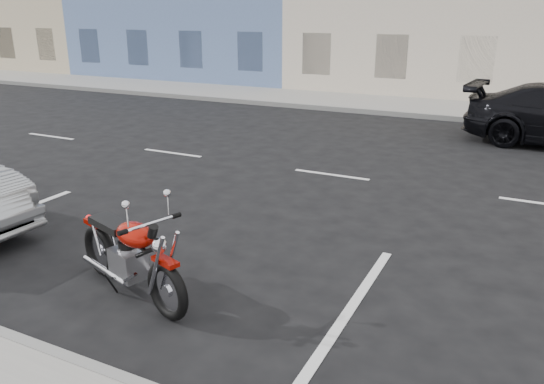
# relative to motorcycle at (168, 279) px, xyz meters

# --- Properties ---
(ground) EXTENTS (120.00, 120.00, 0.00)m
(ground) POSITION_rel_motorcycle_xyz_m (1.68, 5.87, -0.49)
(ground) COLOR black
(ground) RESTS_ON ground
(sidewalk_far) EXTENTS (80.00, 3.40, 0.15)m
(sidewalk_far) POSITION_rel_motorcycle_xyz_m (-3.32, 14.57, -0.41)
(sidewalk_far) COLOR gray
(sidewalk_far) RESTS_ON ground
(curb_far) EXTENTS (80.00, 0.12, 0.16)m
(curb_far) POSITION_rel_motorcycle_xyz_m (-3.32, 12.87, -0.41)
(curb_far) COLOR gray
(curb_far) RESTS_ON ground
(motorcycle) EXTENTS (2.05, 0.93, 1.07)m
(motorcycle) POSITION_rel_motorcycle_xyz_m (0.00, 0.00, 0.00)
(motorcycle) COLOR black
(motorcycle) RESTS_ON ground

